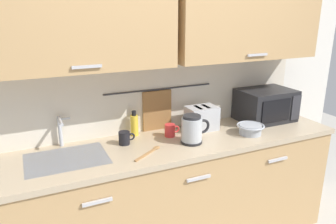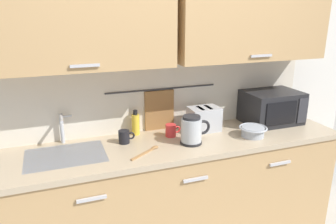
{
  "view_description": "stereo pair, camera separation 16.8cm",
  "coord_description": "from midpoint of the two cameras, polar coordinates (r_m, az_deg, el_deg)",
  "views": [
    {
      "loc": [
        -1.01,
        -1.72,
        1.83
      ],
      "look_at": [
        -0.07,
        0.33,
        1.12
      ],
      "focal_mm": 35.01,
      "sensor_mm": 36.0,
      "label": 1
    },
    {
      "loc": [
        -0.85,
        -1.78,
        1.83
      ],
      "look_at": [
        -0.07,
        0.33,
        1.12
      ],
      "focal_mm": 35.01,
      "sensor_mm": 36.0,
      "label": 2
    }
  ],
  "objects": [
    {
      "name": "wooden_spoon",
      "position": [
        2.24,
        -5.23,
        -6.9
      ],
      "size": [
        0.24,
        0.18,
        0.01
      ],
      "color": "#9E7042",
      "rests_on": "counter_unit"
    },
    {
      "name": "back_wall_assembly",
      "position": [
        2.48,
        -2.41,
        10.36
      ],
      "size": [
        3.7,
        0.41,
        2.5
      ],
      "color": "silver",
      "rests_on": "ground"
    },
    {
      "name": "mug_by_kettle",
      "position": [
        2.49,
        -1.53,
        -3.22
      ],
      "size": [
        0.12,
        0.08,
        0.09
      ],
      "color": "red",
      "rests_on": "counter_unit"
    },
    {
      "name": "electric_kettle",
      "position": [
        2.36,
        2.21,
        -3.08
      ],
      "size": [
        0.23,
        0.16,
        0.21
      ],
      "color": "black",
      "rests_on": "counter_unit"
    },
    {
      "name": "sink_faucet",
      "position": [
        2.41,
        -20.13,
        -2.63
      ],
      "size": [
        0.09,
        0.17,
        0.22
      ],
      "color": "#B2B5BA",
      "rests_on": "counter_unit"
    },
    {
      "name": "counter_unit",
      "position": [
        2.63,
        -0.35,
        -13.93
      ],
      "size": [
        2.53,
        0.64,
        0.9
      ],
      "color": "tan",
      "rests_on": "ground"
    },
    {
      "name": "mug_near_sink",
      "position": [
        2.38,
        -9.58,
        -4.51
      ],
      "size": [
        0.12,
        0.08,
        0.09
      ],
      "color": "black",
      "rests_on": "counter_unit"
    },
    {
      "name": "dish_soap_bottle",
      "position": [
        2.52,
        -7.8,
        -2.22
      ],
      "size": [
        0.06,
        0.06,
        0.2
      ],
      "color": "yellow",
      "rests_on": "counter_unit"
    },
    {
      "name": "mixing_bowl",
      "position": [
        2.59,
        12.36,
        -2.87
      ],
      "size": [
        0.21,
        0.21,
        0.08
      ],
      "color": "#A5ADB7",
      "rests_on": "counter_unit"
    },
    {
      "name": "toaster",
      "position": [
        2.62,
        4.06,
        -1.08
      ],
      "size": [
        0.26,
        0.17,
        0.19
      ],
      "color": "#B7BABF",
      "rests_on": "counter_unit"
    },
    {
      "name": "microwave",
      "position": [
        2.93,
        15.05,
        1.17
      ],
      "size": [
        0.46,
        0.35,
        0.27
      ],
      "color": "black",
      "rests_on": "counter_unit"
    }
  ]
}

